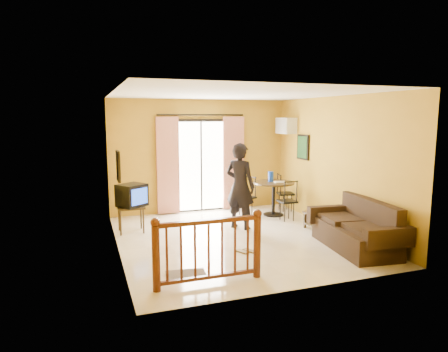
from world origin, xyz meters
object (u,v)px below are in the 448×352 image
object	(u,v)px
television	(132,195)
standing_person	(240,186)
coffee_table	(322,220)
dining_table	(274,189)
sofa	(358,231)

from	to	relation	value
television	standing_person	xyz separation A→B (m)	(2.20, -0.47, 0.14)
coffee_table	television	bearing A→B (deg)	160.93
dining_table	sofa	size ratio (longest dim) A/B	0.50
television	sofa	size ratio (longest dim) A/B	0.35
coffee_table	sofa	size ratio (longest dim) A/B	0.42
sofa	coffee_table	bearing A→B (deg)	97.17
television	standing_person	size ratio (longest dim) A/B	0.37
coffee_table	standing_person	bearing A→B (deg)	151.77
sofa	standing_person	bearing A→B (deg)	134.69
sofa	standing_person	world-z (taller)	standing_person
dining_table	coffee_table	distance (m)	1.69
sofa	standing_person	distance (m)	2.55
dining_table	television	bearing A→B (deg)	-174.58
television	coffee_table	distance (m)	3.97
standing_person	television	bearing A→B (deg)	39.52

